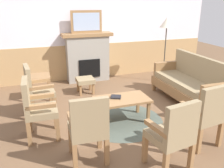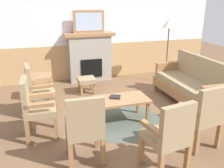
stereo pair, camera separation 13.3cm
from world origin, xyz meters
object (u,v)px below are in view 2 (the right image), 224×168
at_px(couch, 190,85).
at_px(armchair_corner_left, 204,114).
at_px(side_table, 41,80).
at_px(armchair_by_window_left, 35,105).
at_px(book_on_table, 115,97).
at_px(armchair_front_left, 169,134).
at_px(armchair_front_center, 85,126).
at_px(armchair_near_fireplace, 37,88).
at_px(fireplace, 90,57).
at_px(footstool, 87,81).
at_px(framed_picture, 89,22).
at_px(floor_lamp_by_couch, 169,27).
at_px(coffee_table, 121,101).

distance_m(couch, armchair_corner_left, 1.70).
bearing_deg(side_table, armchair_by_window_left, -94.61).
relative_size(book_on_table, side_table, 0.32).
height_order(armchair_front_left, armchair_front_center, same).
height_order(armchair_near_fireplace, armchair_front_left, same).
height_order(fireplace, armchair_front_center, fireplace).
xyz_separation_m(fireplace, side_table, (-1.30, -0.95, -0.22)).
bearing_deg(armchair_by_window_left, side_table, 85.39).
xyz_separation_m(couch, armchair_near_fireplace, (-3.08, 0.35, 0.14)).
bearing_deg(armchair_by_window_left, couch, 8.61).
xyz_separation_m(armchair_front_center, side_table, (-0.48, 2.49, -0.10)).
height_order(footstool, armchair_corner_left, armchair_corner_left).
bearing_deg(footstool, book_on_table, -81.94).
xyz_separation_m(armchair_near_fireplace, armchair_front_center, (0.58, -1.69, 0.00)).
distance_m(framed_picture, armchair_near_fireplace, 2.46).
bearing_deg(couch, armchair_front_center, -151.86).
xyz_separation_m(book_on_table, floor_lamp_by_couch, (1.95, 1.67, 1.00)).
bearing_deg(side_table, couch, -21.08).
distance_m(footstool, armchair_corner_left, 2.96).
bearing_deg(fireplace, armchair_front_center, -103.42).
bearing_deg(armchair_front_left, floor_lamp_by_couch, 61.37).
height_order(framed_picture, floor_lamp_by_couch, framed_picture).
height_order(armchair_corner_left, side_table, armchair_corner_left).
height_order(footstool, armchair_by_window_left, armchair_by_window_left).
distance_m(fireplace, armchair_front_left, 3.95).
height_order(fireplace, footstool, fireplace).
bearing_deg(side_table, armchair_front_center, -79.04).
distance_m(footstool, side_table, 1.03).
bearing_deg(armchair_near_fireplace, armchair_by_window_left, -92.35).
height_order(armchair_by_window_left, floor_lamp_by_couch, floor_lamp_by_couch).
xyz_separation_m(footstool, armchair_corner_left, (1.18, -2.70, 0.25)).
relative_size(couch, armchair_corner_left, 1.84).
xyz_separation_m(framed_picture, book_on_table, (-0.07, -2.42, -1.10)).
bearing_deg(book_on_table, armchair_near_fireplace, 153.33).
height_order(couch, armchair_corner_left, same).
relative_size(armchair_corner_left, side_table, 1.78).
bearing_deg(armchair_front_left, coffee_table, 94.63).
distance_m(fireplace, footstool, 1.02).
bearing_deg(armchair_front_center, book_on_table, 53.75).
distance_m(armchair_front_left, side_table, 3.32).
bearing_deg(book_on_table, coffee_table, -36.08).
relative_size(fireplace, footstool, 3.25).
distance_m(coffee_table, book_on_table, 0.13).
distance_m(book_on_table, armchair_near_fireplace, 1.49).
bearing_deg(fireplace, armchair_front_left, -87.99).
relative_size(coffee_table, book_on_table, 5.40).
distance_m(fireplace, armchair_by_window_left, 2.95).
distance_m(coffee_table, armchair_near_fireplace, 1.61).
bearing_deg(framed_picture, armchair_front_left, -87.99).
distance_m(framed_picture, armchair_corner_left, 3.85).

